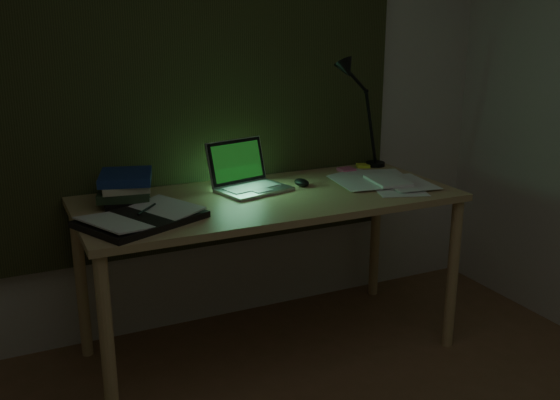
{
  "coord_description": "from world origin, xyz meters",
  "views": [
    {
      "loc": [
        -0.94,
        -1.04,
        1.61
      ],
      "look_at": [
        0.21,
        1.41,
        0.82
      ],
      "focal_mm": 40.0,
      "sensor_mm": 36.0,
      "label": 1
    }
  ],
  "objects_px": {
    "book_stack": "(126,187)",
    "loose_papers": "(376,182)",
    "open_textbook": "(141,218)",
    "laptop": "(254,167)",
    "desk_lamp": "(377,114)",
    "desk": "(270,275)"
  },
  "relations": [
    {
      "from": "book_stack",
      "to": "loose_papers",
      "type": "bearing_deg",
      "value": -10.15
    },
    {
      "from": "open_textbook",
      "to": "book_stack",
      "type": "xyz_separation_m",
      "value": [
        0.01,
        0.32,
        0.05
      ]
    },
    {
      "from": "laptop",
      "to": "desk_lamp",
      "type": "relative_size",
      "value": 0.63
    },
    {
      "from": "loose_papers",
      "to": "book_stack",
      "type": "bearing_deg",
      "value": 169.85
    },
    {
      "from": "open_textbook",
      "to": "laptop",
      "type": "bearing_deg",
      "value": -2.51
    },
    {
      "from": "open_textbook",
      "to": "loose_papers",
      "type": "xyz_separation_m",
      "value": [
        1.21,
        0.1,
        -0.01
      ]
    },
    {
      "from": "loose_papers",
      "to": "desk_lamp",
      "type": "height_order",
      "value": "desk_lamp"
    },
    {
      "from": "loose_papers",
      "to": "desk",
      "type": "bearing_deg",
      "value": 176.2
    },
    {
      "from": "open_textbook",
      "to": "loose_papers",
      "type": "distance_m",
      "value": 1.21
    },
    {
      "from": "laptop",
      "to": "loose_papers",
      "type": "relative_size",
      "value": 0.93
    },
    {
      "from": "desk",
      "to": "open_textbook",
      "type": "height_order",
      "value": "open_textbook"
    },
    {
      "from": "desk",
      "to": "laptop",
      "type": "distance_m",
      "value": 0.53
    },
    {
      "from": "desk_lamp",
      "to": "book_stack",
      "type": "bearing_deg",
      "value": -172.69
    },
    {
      "from": "open_textbook",
      "to": "loose_papers",
      "type": "bearing_deg",
      "value": -19.84
    },
    {
      "from": "laptop",
      "to": "desk",
      "type": "bearing_deg",
      "value": -87.12
    },
    {
      "from": "desk",
      "to": "book_stack",
      "type": "bearing_deg",
      "value": 164.27
    },
    {
      "from": "book_stack",
      "to": "laptop",
      "type": "bearing_deg",
      "value": -6.9
    },
    {
      "from": "laptop",
      "to": "open_textbook",
      "type": "relative_size",
      "value": 0.8
    },
    {
      "from": "desk_lamp",
      "to": "open_textbook",
      "type": "bearing_deg",
      "value": -160.56
    },
    {
      "from": "book_stack",
      "to": "desk_lamp",
      "type": "height_order",
      "value": "desk_lamp"
    },
    {
      "from": "laptop",
      "to": "desk_lamp",
      "type": "height_order",
      "value": "desk_lamp"
    },
    {
      "from": "book_stack",
      "to": "loose_papers",
      "type": "relative_size",
      "value": 0.68
    }
  ]
}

